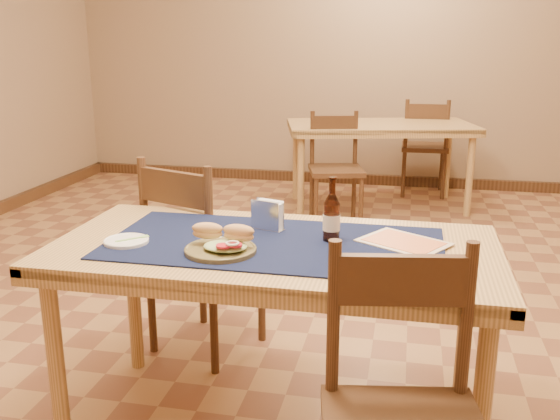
% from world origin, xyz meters
% --- Properties ---
extents(room, '(6.04, 7.04, 2.84)m').
position_xyz_m(room, '(0.00, 0.00, 1.40)').
color(room, '#9C6E44').
rests_on(room, ground).
extents(main_table, '(1.60, 0.80, 0.75)m').
position_xyz_m(main_table, '(0.00, -0.80, 0.67)').
color(main_table, tan).
rests_on(main_table, ground).
extents(placemat, '(1.20, 0.60, 0.01)m').
position_xyz_m(placemat, '(0.00, -0.80, 0.75)').
color(placemat, '#0E1533').
rests_on(placemat, main_table).
extents(baseboard, '(6.00, 7.00, 0.10)m').
position_xyz_m(baseboard, '(0.00, 0.00, 0.05)').
color(baseboard, '#482D19').
rests_on(baseboard, ground).
extents(back_table, '(1.73, 1.15, 0.75)m').
position_xyz_m(back_table, '(0.20, 2.58, 0.67)').
color(back_table, tan).
rests_on(back_table, ground).
extents(chair_main_far, '(0.57, 0.57, 0.96)m').
position_xyz_m(chair_main_far, '(-0.48, -0.27, 0.50)').
color(chair_main_far, '#482D19').
rests_on(chair_main_far, ground).
extents(chair_main_near, '(0.50, 0.50, 0.94)m').
position_xyz_m(chair_main_near, '(0.48, -1.40, 0.49)').
color(chair_main_near, '#482D19').
rests_on(chair_main_near, ground).
extents(chair_back_near, '(0.50, 0.50, 0.90)m').
position_xyz_m(chair_back_near, '(-0.11, 2.02, 0.47)').
color(chair_back_near, '#482D19').
rests_on(chair_back_near, ground).
extents(chair_back_far, '(0.43, 0.43, 0.93)m').
position_xyz_m(chair_back_far, '(0.60, 3.12, 0.48)').
color(chair_back_far, '#482D19').
rests_on(chair_back_far, ground).
extents(sandwich_plate, '(0.25, 0.25, 0.10)m').
position_xyz_m(sandwich_plate, '(-0.15, -0.94, 0.78)').
color(sandwich_plate, brown).
rests_on(sandwich_plate, placemat).
extents(side_plate, '(0.16, 0.16, 0.01)m').
position_xyz_m(side_plate, '(-0.52, -0.91, 0.76)').
color(side_plate, white).
rests_on(side_plate, placemat).
extents(fork, '(0.10, 0.10, 0.00)m').
position_xyz_m(fork, '(-0.50, -0.89, 0.77)').
color(fork, '#95D072').
rests_on(fork, side_plate).
extents(beer_bottle, '(0.06, 0.06, 0.24)m').
position_xyz_m(beer_bottle, '(0.20, -0.73, 0.84)').
color(beer_bottle, '#411A0B').
rests_on(beer_bottle, placemat).
extents(napkin_holder, '(0.14, 0.09, 0.12)m').
position_xyz_m(napkin_holder, '(-0.06, -0.65, 0.81)').
color(napkin_holder, silver).
rests_on(napkin_holder, placemat).
extents(menu_card, '(0.36, 0.34, 0.01)m').
position_xyz_m(menu_card, '(0.46, -0.71, 0.76)').
color(menu_card, beige).
rests_on(menu_card, placemat).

